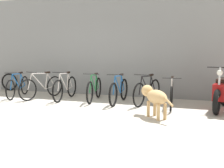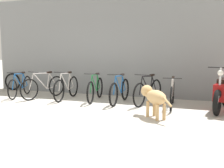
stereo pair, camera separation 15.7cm
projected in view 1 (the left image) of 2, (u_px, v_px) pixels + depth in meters
name	position (u px, v px, depth m)	size (l,w,h in m)	color
ground_plane	(56.00, 117.00, 5.76)	(60.00, 60.00, 0.00)	#ADA89E
shop_wall_back	(105.00, 46.00, 8.62)	(8.47, 0.20, 3.27)	slate
bicycle_0	(18.00, 87.00, 8.29)	(0.56, 1.67, 0.81)	black
bicycle_1	(42.00, 87.00, 8.08)	(0.59, 1.65, 0.85)	black
bicycle_2	(65.00, 88.00, 7.87)	(0.46, 1.65, 0.86)	black
bicycle_3	(94.00, 89.00, 7.68)	(0.46, 1.66, 0.83)	black
bicycle_4	(119.00, 91.00, 7.33)	(0.46, 1.65, 0.84)	black
bicycle_5	(147.00, 92.00, 7.17)	(0.56, 1.58, 0.85)	black
bicycle_6	(172.00, 94.00, 6.84)	(0.46, 1.72, 0.81)	black
motorcycle	(221.00, 93.00, 6.46)	(0.61, 1.81, 1.09)	black
stray_dog	(154.00, 97.00, 5.74)	(0.85, 0.89, 0.68)	tan
spare_tire_left	(9.00, 82.00, 9.68)	(0.64, 0.14, 0.64)	black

